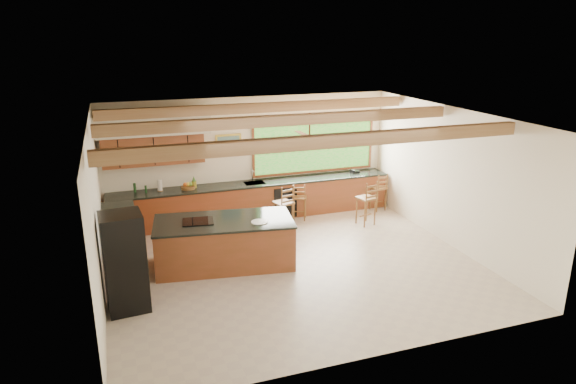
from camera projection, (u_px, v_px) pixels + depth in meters
name	position (u px, v px, depth m)	size (l,w,h in m)	color
ground	(294.00, 265.00, 10.34)	(7.20, 7.20, 0.00)	#C1B1A0
room_shell	(275.00, 152.00, 10.22)	(7.27, 6.54, 3.02)	white
counter_run	(226.00, 209.00, 12.22)	(7.12, 3.10, 1.22)	brown
island	(224.00, 242.00, 10.25)	(2.87, 1.65, 0.97)	brown
refrigerator	(125.00, 262.00, 8.49)	(0.71, 0.70, 1.70)	black
bar_stool_a	(300.00, 198.00, 12.66)	(0.45, 0.45, 0.95)	brown
bar_stool_b	(284.00, 204.00, 11.95)	(0.49, 0.49, 1.11)	brown
bar_stool_c	(380.00, 189.00, 13.33)	(0.42, 0.42, 1.00)	brown
bar_stool_d	(367.00, 199.00, 12.29)	(0.48, 0.48, 1.11)	brown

